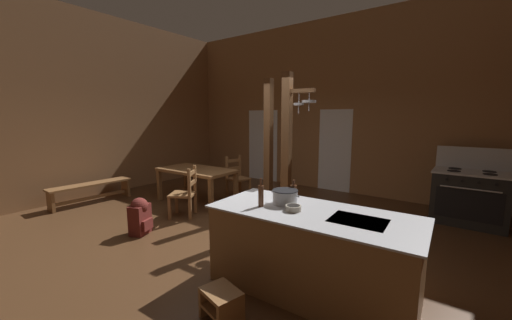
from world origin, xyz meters
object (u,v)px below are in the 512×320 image
(kitchen_island, at_px, (311,251))
(dining_table, at_px, (196,173))
(stockpot_on_counter, at_px, (285,197))
(bottle_tall_on_counter, at_px, (294,192))
(bottle_short_on_counter, at_px, (261,195))
(bench_along_left_wall, at_px, (91,189))
(mixing_bowl_on_counter, at_px, (293,208))
(stove_range, at_px, (469,196))
(step_stool, at_px, (221,303))
(backpack, at_px, (140,215))
(ladderback_chair_by_post, at_px, (237,177))
(ladderback_chair_near_window, at_px, (185,193))

(kitchen_island, bearing_deg, dining_table, 155.71)
(stockpot_on_counter, height_order, bottle_tall_on_counter, bottle_tall_on_counter)
(bottle_tall_on_counter, height_order, bottle_short_on_counter, bottle_short_on_counter)
(bench_along_left_wall, relative_size, mixing_bowl_on_counter, 9.98)
(stove_range, xyz_separation_m, bottle_short_on_counter, (-1.90, -3.67, 0.53))
(stockpot_on_counter, relative_size, mixing_bowl_on_counter, 2.16)
(bench_along_left_wall, bearing_deg, step_stool, -12.60)
(backpack, bearing_deg, dining_table, 108.85)
(bottle_tall_on_counter, bearing_deg, stockpot_on_counter, -93.13)
(dining_table, bearing_deg, bench_along_left_wall, -141.49)
(kitchen_island, bearing_deg, ladderback_chair_by_post, 141.45)
(ladderback_chair_by_post, bearing_deg, bottle_short_on_counter, -45.98)
(bottle_tall_on_counter, bearing_deg, bench_along_left_wall, -178.90)
(ladderback_chair_near_window, bearing_deg, dining_table, 124.84)
(bottle_tall_on_counter, relative_size, bottle_short_on_counter, 0.78)
(dining_table, distance_m, mixing_bowl_on_counter, 3.73)
(bottle_tall_on_counter, bearing_deg, step_stool, -94.53)
(step_stool, xyz_separation_m, backpack, (-2.43, 0.73, 0.14))
(ladderback_chair_by_post, relative_size, stockpot_on_counter, 2.64)
(stove_range, relative_size, bench_along_left_wall, 0.79)
(mixing_bowl_on_counter, relative_size, bottle_tall_on_counter, 0.68)
(dining_table, bearing_deg, kitchen_island, -24.29)
(mixing_bowl_on_counter, xyz_separation_m, bottle_short_on_counter, (-0.36, -0.08, 0.10))
(ladderback_chair_by_post, height_order, backpack, ladderback_chair_by_post)
(bench_along_left_wall, xyz_separation_m, bottle_short_on_counter, (4.74, -0.33, 0.71))
(bench_along_left_wall, distance_m, mixing_bowl_on_counter, 5.15)
(step_stool, distance_m, backpack, 2.54)
(bottle_tall_on_counter, bearing_deg, stove_range, 62.12)
(step_stool, xyz_separation_m, mixing_bowl_on_counter, (0.28, 0.83, 0.74))
(stockpot_on_counter, relative_size, bottle_short_on_counter, 1.14)
(dining_table, bearing_deg, ladderback_chair_near_window, -55.16)
(stove_range, xyz_separation_m, bench_along_left_wall, (-6.64, -3.35, -0.17))
(dining_table, height_order, bottle_tall_on_counter, bottle_tall_on_counter)
(dining_table, height_order, backpack, dining_table)
(stove_range, bearing_deg, bottle_short_on_counter, -117.32)
(bottle_short_on_counter, bearing_deg, bench_along_left_wall, 176.06)
(kitchen_island, distance_m, stockpot_on_counter, 0.65)
(bottle_tall_on_counter, xyz_separation_m, bottle_short_on_counter, (-0.18, -0.42, 0.03))
(step_stool, bearing_deg, ladderback_chair_by_post, 127.80)
(step_stool, height_order, mixing_bowl_on_counter, mixing_bowl_on_counter)
(dining_table, distance_m, bottle_short_on_counter, 3.45)
(dining_table, xyz_separation_m, bench_along_left_wall, (-1.79, -1.42, -0.34))
(backpack, height_order, bottle_short_on_counter, bottle_short_on_counter)
(step_stool, xyz_separation_m, bottle_short_on_counter, (-0.08, 0.75, 0.84))
(stockpot_on_counter, bearing_deg, kitchen_island, -10.40)
(bottle_tall_on_counter, bearing_deg, mixing_bowl_on_counter, -61.44)
(kitchen_island, bearing_deg, step_stool, -116.07)
(step_stool, relative_size, ladderback_chair_by_post, 0.44)
(dining_table, distance_m, bench_along_left_wall, 2.31)
(step_stool, relative_size, ladderback_chair_near_window, 0.44)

